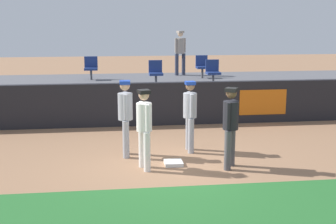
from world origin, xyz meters
TOP-DOWN VIEW (x-y plane):
  - ground_plane at (0.00, 0.00)m, footprint 60.00×60.00m
  - grass_foreground_strip at (0.00, -2.67)m, footprint 18.00×2.80m
  - first_base at (0.01, 0.06)m, footprint 0.40×0.40m
  - player_fielder_home at (-0.65, -0.14)m, footprint 0.41×0.57m
  - player_runner_visitor at (-1.02, 0.86)m, footprint 0.35×0.51m
  - player_coach_visitor at (0.55, 1.05)m, footprint 0.34×0.49m
  - player_umpire at (1.20, -0.29)m, footprint 0.46×0.46m
  - field_wall at (0.02, 3.93)m, footprint 18.00×0.26m
  - bleacher_platform at (0.00, 6.50)m, footprint 18.00×4.80m
  - seat_back_right at (2.07, 7.17)m, footprint 0.45×0.44m
  - seat_front_right at (2.08, 5.37)m, footprint 0.45×0.44m
  - seat_front_center at (0.13, 5.37)m, footprint 0.45×0.44m
  - seat_back_left at (-2.08, 7.18)m, footprint 0.48×0.44m
  - spectator_hooded at (1.37, 8.10)m, footprint 0.46×0.43m

SIDE VIEW (x-z plane):
  - ground_plane at x=0.00m, z-range 0.00..0.00m
  - grass_foreground_strip at x=0.00m, z-range 0.00..0.01m
  - first_base at x=0.01m, z-range 0.00..0.08m
  - bleacher_platform at x=0.00m, z-range 0.00..1.01m
  - field_wall at x=0.02m, z-range 0.00..1.31m
  - player_coach_visitor at x=0.55m, z-range 0.14..1.87m
  - player_fielder_home at x=-0.65m, z-range 0.14..1.88m
  - player_umpire at x=1.20m, z-range 0.14..1.91m
  - player_runner_visitor at x=-1.02m, z-range 0.14..1.95m
  - seat_front_center at x=0.13m, z-range 1.06..1.90m
  - seat_front_right at x=2.08m, z-range 1.06..1.90m
  - seat_back_right at x=2.07m, z-range 1.06..1.90m
  - seat_back_left at x=-2.08m, z-range 1.06..1.90m
  - spectator_hooded at x=1.37m, z-range 1.15..2.88m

